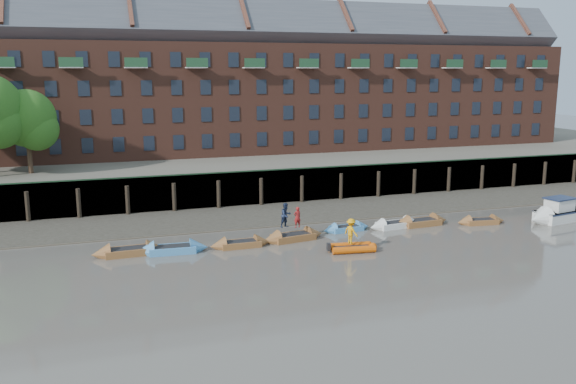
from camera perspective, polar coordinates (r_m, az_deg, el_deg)
name	(u,v)px	position (r m, az deg, el deg)	size (l,w,h in m)	color
ground	(391,278)	(37.78, 9.61, -7.95)	(220.00, 220.00, 0.00)	#5D574F
foreshore	(295,213)	(53.68, 0.64, -1.97)	(110.00, 8.00, 0.50)	#3D382F
mud_band	(308,222)	(50.57, 1.89, -2.82)	(110.00, 1.60, 0.10)	#4C4336
river_wall	(280,186)	(57.41, -0.77, 0.53)	(110.00, 1.23, 3.30)	#2D2A26
bank_terrace	(244,165)	(70.33, -4.12, 2.52)	(110.00, 28.00, 3.20)	#5E594D
apartment_terrace	(241,66)	(70.46, -4.46, 11.70)	(80.60, 15.56, 20.98)	brown
rowboat_0	(129,251)	(43.04, -14.67, -5.40)	(4.95, 1.63, 1.42)	brown
rowboat_1	(172,249)	(42.86, -10.77, -5.29)	(4.97, 1.73, 1.42)	#4385BE
rowboat_2	(240,244)	(43.61, -4.47, -4.87)	(4.40, 1.32, 1.27)	brown
rowboat_3	(293,237)	(45.14, 0.49, -4.23)	(5.09, 2.21, 1.43)	brown
rowboat_4	(346,228)	(47.95, 5.48, -3.41)	(4.05, 1.47, 1.15)	#4385BE
rowboat_5	(395,225)	(49.47, 9.97, -3.03)	(4.72, 1.84, 1.34)	silver
rowboat_6	(421,222)	(50.57, 12.33, -2.79)	(5.01, 1.75, 1.43)	brown
rowboat_7	(481,221)	(52.31, 17.61, -2.64)	(4.24, 1.71, 1.20)	brown
rib_tender	(354,248)	(42.78, 6.18, -5.19)	(3.38, 1.93, 0.57)	#D05008
motor_launch	(554,214)	(55.11, 23.62, -1.91)	(6.38, 3.08, 2.53)	silver
person_rower_a	(297,217)	(44.86, 0.87, -2.37)	(0.57, 0.37, 1.56)	maroon
person_rower_b	(286,215)	(44.86, -0.19, -2.18)	(0.89, 0.70, 1.84)	#19233F
person_rib_crew	(351,231)	(42.44, 5.92, -3.67)	(1.15, 0.66, 1.78)	orange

